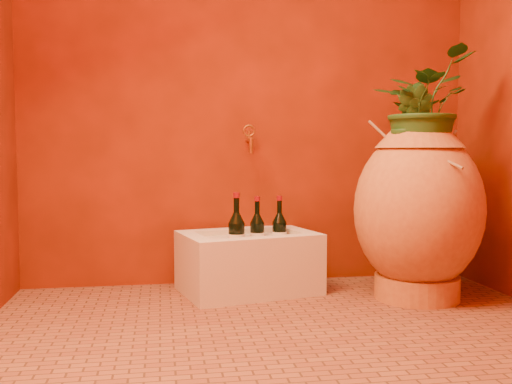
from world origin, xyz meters
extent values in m
plane|color=brown|center=(0.00, 0.00, 0.00)|extent=(2.50, 2.50, 0.00)
cube|color=#5B1B05|center=(0.00, 1.00, 1.25)|extent=(2.50, 0.02, 2.50)
cylinder|color=#BF7C35|center=(0.76, 0.47, 0.06)|extent=(0.49, 0.49, 0.12)
ellipsoid|color=#BF7C35|center=(0.76, 0.47, 0.45)|extent=(0.75, 0.75, 0.79)
cone|color=#BF7C35|center=(0.76, 0.47, 0.81)|extent=(0.51, 0.51, 0.12)
torus|color=#BF7C35|center=(0.76, 0.47, 0.88)|extent=(0.32, 0.32, 0.05)
cylinder|color=olive|center=(0.68, 0.42, 0.70)|extent=(0.32, 0.27, 0.38)
cylinder|color=olive|center=(0.74, 0.35, 0.74)|extent=(0.16, 0.40, 0.16)
cylinder|color=olive|center=(0.86, 0.39, 0.75)|extent=(0.26, 0.28, 0.19)
cube|color=beige|center=(-0.05, 0.75, 0.14)|extent=(0.77, 0.60, 0.28)
cube|color=beige|center=(-0.05, 0.94, 0.30)|extent=(0.68, 0.24, 0.03)
cube|color=beige|center=(-0.05, 0.56, 0.30)|extent=(0.68, 0.24, 0.03)
cube|color=beige|center=(-0.35, 0.75, 0.30)|extent=(0.15, 0.30, 0.03)
cube|color=beige|center=(0.24, 0.75, 0.30)|extent=(0.15, 0.30, 0.03)
cylinder|color=black|center=(-0.12, 0.69, 0.27)|extent=(0.08, 0.08, 0.20)
cone|color=black|center=(-0.12, 0.69, 0.40)|extent=(0.08, 0.08, 0.05)
cylinder|color=black|center=(-0.12, 0.69, 0.47)|extent=(0.03, 0.03, 0.08)
cylinder|color=maroon|center=(-0.12, 0.69, 0.52)|extent=(0.03, 0.03, 0.03)
cylinder|color=silver|center=(-0.12, 0.69, 0.27)|extent=(0.09, 0.09, 0.09)
cylinder|color=black|center=(0.13, 0.82, 0.27)|extent=(0.08, 0.08, 0.18)
cone|color=black|center=(0.13, 0.82, 0.38)|extent=(0.08, 0.08, 0.05)
cylinder|color=black|center=(0.13, 0.82, 0.44)|extent=(0.03, 0.03, 0.07)
cylinder|color=maroon|center=(0.13, 0.82, 0.49)|extent=(0.03, 0.03, 0.03)
cylinder|color=silver|center=(0.13, 0.82, 0.27)|extent=(0.08, 0.08, 0.08)
cylinder|color=black|center=(0.00, 0.81, 0.26)|extent=(0.08, 0.08, 0.18)
cone|color=black|center=(0.00, 0.81, 0.38)|extent=(0.08, 0.08, 0.05)
cylinder|color=black|center=(0.00, 0.81, 0.44)|extent=(0.03, 0.03, 0.07)
cylinder|color=maroon|center=(0.00, 0.81, 0.49)|extent=(0.03, 0.03, 0.03)
cylinder|color=silver|center=(0.00, 0.81, 0.26)|extent=(0.08, 0.08, 0.08)
cylinder|color=#A97227|center=(-0.02, 0.93, 0.80)|extent=(0.02, 0.13, 0.02)
cylinder|color=#A97227|center=(-0.02, 0.87, 0.76)|extent=(0.02, 0.02, 0.08)
torus|color=#A97227|center=(-0.02, 0.93, 0.85)|extent=(0.07, 0.01, 0.07)
cylinder|color=#A97227|center=(-0.02, 0.93, 0.83)|extent=(0.01, 0.01, 0.05)
imported|color=#204B1B|center=(0.77, 0.48, 0.96)|extent=(0.66, 0.65, 0.56)
imported|color=#204B1B|center=(0.69, 0.43, 0.87)|extent=(0.25, 0.26, 0.36)
camera|label=1|loc=(-0.50, -2.17, 0.73)|focal=40.00mm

